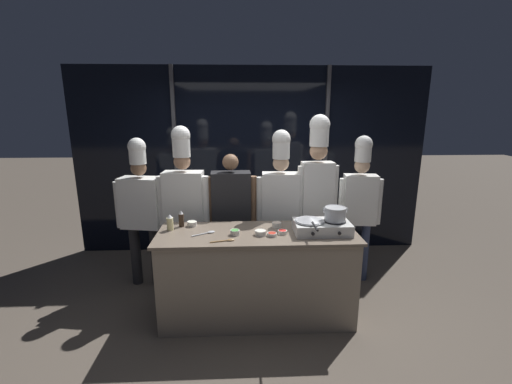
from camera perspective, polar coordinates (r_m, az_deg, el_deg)
ground_plane at (r=3.84m, az=0.18°, el=-19.80°), size 24.00×24.00×0.00m
window_wall_back at (r=5.05m, az=-0.81°, el=5.02°), size 5.11×0.09×2.70m
demo_counter at (r=3.60m, az=0.19°, el=-13.63°), size 1.98×0.69×0.93m
portable_stove at (r=3.45m, az=10.91°, el=-5.72°), size 0.55×0.35×0.12m
frying_pan at (r=3.39m, az=8.93°, el=-4.48°), size 0.29×0.50×0.04m
stock_pot at (r=3.44m, az=13.05°, el=-3.52°), size 0.24×0.21×0.14m
squeeze_bottle_soy at (r=3.63m, az=-12.35°, el=-4.40°), size 0.05×0.05×0.17m
squeeze_bottle_oil at (r=3.56m, az=-14.14°, el=-4.96°), size 0.07×0.07×0.17m
prep_bowl_chili_flakes at (r=3.32m, az=2.69°, el=-7.02°), size 0.10×0.10×0.03m
prep_bowl_bean_sprouts at (r=3.64m, az=-10.60°, el=-5.16°), size 0.10×0.10×0.05m
prep_bowl_chicken at (r=3.55m, az=3.48°, el=-5.41°), size 0.10×0.10×0.05m
prep_bowl_garlic at (r=3.34m, az=0.75°, el=-6.73°), size 0.11×0.11×0.05m
prep_bowl_bell_pepper at (r=3.38m, az=4.43°, el=-6.61°), size 0.09×0.09×0.04m
prep_bowl_scallions at (r=3.34m, az=-3.54°, el=-6.67°), size 0.09×0.09×0.05m
serving_spoon_slotted at (r=3.21m, az=-4.82°, el=-8.02°), size 0.23×0.09×0.02m
serving_spoon_solid at (r=3.42m, az=-8.00°, el=-6.72°), size 0.23×0.15×0.02m
chef_head at (r=4.24m, az=-18.54°, el=-2.07°), size 0.61×0.31×1.80m
chef_sous at (r=4.04m, az=-11.92°, el=-1.12°), size 0.60×0.26×1.94m
person_guest at (r=4.05m, az=-4.14°, el=-2.74°), size 0.60×0.25×1.62m
chef_line at (r=4.00m, az=4.07°, el=-1.15°), size 0.56×0.24×1.89m
chef_pastry at (r=4.02m, az=10.16°, el=1.26°), size 0.48×0.23×2.06m
chef_apprentice at (r=4.31m, az=16.90°, el=-1.02°), size 0.51×0.24×1.82m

